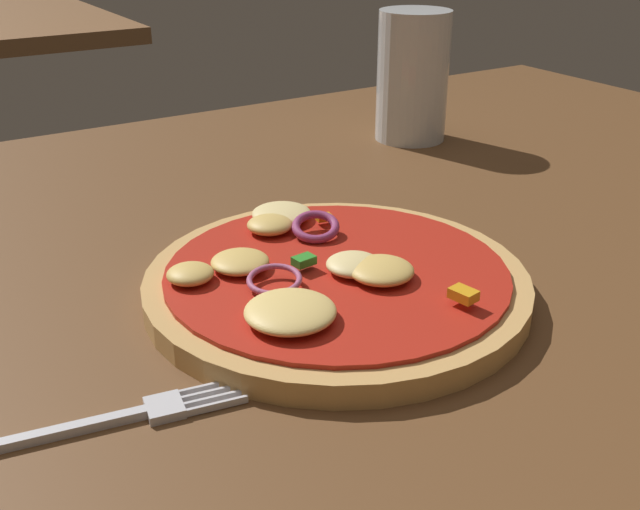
% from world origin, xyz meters
% --- Properties ---
extents(dining_table, '(1.36, 0.95, 0.03)m').
position_xyz_m(dining_table, '(0.00, 0.00, 0.02)').
color(dining_table, brown).
rests_on(dining_table, ground).
extents(pizza, '(0.24, 0.24, 0.03)m').
position_xyz_m(pizza, '(0.04, 0.01, 0.04)').
color(pizza, tan).
rests_on(pizza, dining_table).
extents(fork, '(0.17, 0.04, 0.01)m').
position_xyz_m(fork, '(-0.14, -0.04, 0.03)').
color(fork, silver).
rests_on(fork, dining_table).
extents(beer_glass, '(0.07, 0.07, 0.13)m').
position_xyz_m(beer_glass, '(0.29, 0.26, 0.09)').
color(beer_glass, silver).
rests_on(beer_glass, dining_table).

